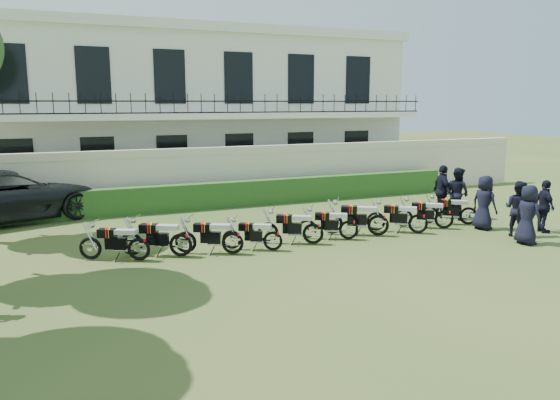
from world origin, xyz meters
The scene contains 21 objects.
ground centered at (0.00, 0.00, 0.00)m, with size 100.00×100.00×0.00m, color #365522.
perimeter_wall centered at (0.00, 8.00, 1.17)m, with size 30.00×0.35×2.30m.
hedge centered at (1.00, 7.20, 0.50)m, with size 18.00×0.60×1.00m, color #1C4F1D.
building centered at (0.00, 13.96, 3.71)m, with size 20.40×9.60×7.40m.
motorcycle_0 centered at (-4.37, 0.93, 0.48)m, with size 1.72×0.97×1.03m.
motorcycle_1 centered at (-3.29, 0.87, 0.49)m, with size 1.77×1.05×1.07m.
motorcycle_2 centered at (-1.95, 0.58, 0.47)m, with size 1.71×0.98×1.03m.
motorcycle_3 centered at (-0.83, 0.47, 0.43)m, with size 1.50×0.96×0.93m.
motorcycle_4 centered at (0.51, 0.66, 0.48)m, with size 1.71×1.03×1.04m.
motorcycle_5 centered at (1.73, 0.74, 0.45)m, with size 1.61×0.98×0.99m.
motorcycle_6 centered at (2.79, 0.78, 0.52)m, with size 1.79×1.18×1.12m.
motorcycle_7 centered at (4.11, 0.56, 0.48)m, with size 1.55×1.25×1.04m.
motorcycle_8 centered at (5.28, 0.76, 0.47)m, with size 1.59×1.15×1.02m.
motorcycle_9 centered at (6.42, 0.90, 0.47)m, with size 1.62×1.09×1.02m.
suv centered at (-7.73, 7.63, 0.89)m, with size 2.97×6.44×1.79m, color black.
officer_0 centered at (6.23, -1.68, 0.87)m, with size 0.85×0.55×1.73m, color black.
officer_1 centered at (6.72, -0.85, 0.86)m, with size 0.83×0.65×1.71m, color black.
officer_2 centered at (7.86, -0.83, 0.84)m, with size 0.98×0.41×1.67m, color black.
officer_3 centered at (6.45, 0.27, 0.88)m, with size 0.86×0.56×1.75m, color black.
officer_4 centered at (6.79, 1.92, 0.91)m, with size 0.88×0.69×1.82m, color black.
officer_5 centered at (6.42, 2.28, 0.94)m, with size 1.10×0.46×1.88m, color black.
Camera 1 is at (-6.37, -12.99, 4.05)m, focal length 35.00 mm.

